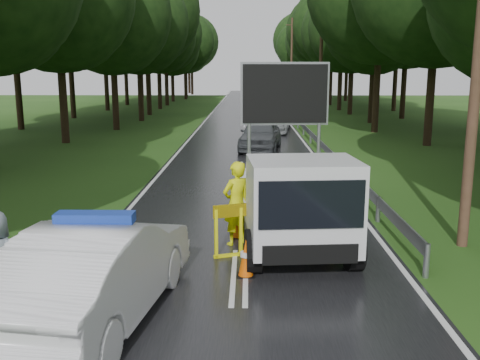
{
  "coord_description": "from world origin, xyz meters",
  "views": [
    {
      "loc": [
        0.16,
        -10.07,
        4.04
      ],
      "look_at": [
        -0.04,
        3.26,
        1.3
      ],
      "focal_mm": 40.0,
      "sensor_mm": 36.0,
      "label": 1
    }
  ],
  "objects_px": {
    "work_truck": "(292,200)",
    "queue_car_third": "(271,113)",
    "barrier": "(276,214)",
    "police_sedan": "(98,271)",
    "officer": "(236,204)",
    "queue_car_first": "(261,134)",
    "queue_car_fourth": "(255,109)",
    "civilian": "(268,195)",
    "queue_car_second": "(272,120)"
  },
  "relations": [
    {
      "from": "work_truck",
      "to": "queue_car_third",
      "type": "height_order",
      "value": "work_truck"
    },
    {
      "from": "work_truck",
      "to": "barrier",
      "type": "relative_size",
      "value": 1.96
    },
    {
      "from": "police_sedan",
      "to": "barrier",
      "type": "bearing_deg",
      "value": -124.19
    },
    {
      "from": "officer",
      "to": "queue_car_first",
      "type": "relative_size",
      "value": 0.42
    },
    {
      "from": "queue_car_first",
      "to": "queue_car_fourth",
      "type": "height_order",
      "value": "queue_car_first"
    },
    {
      "from": "police_sedan",
      "to": "queue_car_fourth",
      "type": "height_order",
      "value": "police_sedan"
    },
    {
      "from": "work_truck",
      "to": "queue_car_first",
      "type": "distance_m",
      "value": 15.6
    },
    {
      "from": "officer",
      "to": "queue_car_fourth",
      "type": "bearing_deg",
      "value": -128.26
    },
    {
      "from": "police_sedan",
      "to": "queue_car_third",
      "type": "relative_size",
      "value": 0.94
    },
    {
      "from": "civilian",
      "to": "police_sedan",
      "type": "bearing_deg",
      "value": -144.24
    },
    {
      "from": "officer",
      "to": "queue_car_fourth",
      "type": "distance_m",
      "value": 35.81
    },
    {
      "from": "police_sedan",
      "to": "queue_car_first",
      "type": "xyz_separation_m",
      "value": [
        3.07,
        19.27,
        -0.02
      ]
    },
    {
      "from": "queue_car_third",
      "to": "barrier",
      "type": "bearing_deg",
      "value": -95.7
    },
    {
      "from": "work_truck",
      "to": "civilian",
      "type": "xyz_separation_m",
      "value": [
        -0.52,
        1.15,
        -0.15
      ]
    },
    {
      "from": "barrier",
      "to": "queue_car_second",
      "type": "distance_m",
      "value": 24.37
    },
    {
      "from": "police_sedan",
      "to": "queue_car_second",
      "type": "xyz_separation_m",
      "value": [
        4.02,
        27.71,
        -0.04
      ]
    },
    {
      "from": "work_truck",
      "to": "officer",
      "type": "height_order",
      "value": "work_truck"
    },
    {
      "from": "civilian",
      "to": "queue_car_third",
      "type": "bearing_deg",
      "value": 64.35
    },
    {
      "from": "civilian",
      "to": "queue_car_second",
      "type": "distance_m",
      "value": 22.91
    },
    {
      "from": "queue_car_second",
      "to": "queue_car_first",
      "type": "bearing_deg",
      "value": -90.33
    },
    {
      "from": "queue_car_first",
      "to": "queue_car_third",
      "type": "height_order",
      "value": "queue_car_first"
    },
    {
      "from": "officer",
      "to": "queue_car_third",
      "type": "xyz_separation_m",
      "value": [
        2.07,
        29.8,
        -0.22
      ]
    },
    {
      "from": "officer",
      "to": "queue_car_fourth",
      "type": "xyz_separation_m",
      "value": [
        0.91,
        35.8,
        -0.35
      ]
    },
    {
      "from": "officer",
      "to": "civilian",
      "type": "relative_size",
      "value": 1.01
    },
    {
      "from": "queue_car_first",
      "to": "barrier",
      "type": "bearing_deg",
      "value": -82.36
    },
    {
      "from": "barrier",
      "to": "queue_car_third",
      "type": "height_order",
      "value": "queue_car_third"
    },
    {
      "from": "barrier",
      "to": "queue_car_third",
      "type": "xyz_separation_m",
      "value": [
        1.17,
        30.35,
        -0.14
      ]
    },
    {
      "from": "barrier",
      "to": "civilian",
      "type": "xyz_separation_m",
      "value": [
        -0.15,
        1.47,
        0.07
      ]
    },
    {
      "from": "work_truck",
      "to": "queue_car_second",
      "type": "relative_size",
      "value": 0.99
    },
    {
      "from": "work_truck",
      "to": "queue_car_second",
      "type": "bearing_deg",
      "value": 83.71
    },
    {
      "from": "barrier",
      "to": "officer",
      "type": "distance_m",
      "value": 1.07
    },
    {
      "from": "officer",
      "to": "work_truck",
      "type": "bearing_deg",
      "value": 133.1
    },
    {
      "from": "civilian",
      "to": "queue_car_third",
      "type": "distance_m",
      "value": 28.91
    },
    {
      "from": "barrier",
      "to": "civilian",
      "type": "height_order",
      "value": "civilian"
    },
    {
      "from": "officer",
      "to": "queue_car_first",
      "type": "height_order",
      "value": "officer"
    },
    {
      "from": "barrier",
      "to": "work_truck",
      "type": "bearing_deg",
      "value": 22.13
    },
    {
      "from": "civilian",
      "to": "queue_car_first",
      "type": "bearing_deg",
      "value": 66.37
    },
    {
      "from": "queue_car_fourth",
      "to": "barrier",
      "type": "bearing_deg",
      "value": -90.82
    },
    {
      "from": "barrier",
      "to": "queue_car_first",
      "type": "height_order",
      "value": "queue_car_first"
    },
    {
      "from": "barrier",
      "to": "civilian",
      "type": "relative_size",
      "value": 1.41
    },
    {
      "from": "work_truck",
      "to": "queue_car_fourth",
      "type": "distance_m",
      "value": 36.03
    },
    {
      "from": "barrier",
      "to": "police_sedan",
      "type": "bearing_deg",
      "value": -151.48
    },
    {
      "from": "civilian",
      "to": "barrier",
      "type": "bearing_deg",
      "value": -107.29
    },
    {
      "from": "queue_car_first",
      "to": "work_truck",
      "type": "bearing_deg",
      "value": -81.0
    },
    {
      "from": "officer",
      "to": "queue_car_second",
      "type": "bearing_deg",
      "value": -131.26
    },
    {
      "from": "barrier",
      "to": "queue_car_first",
      "type": "relative_size",
      "value": 0.58
    },
    {
      "from": "queue_car_fourth",
      "to": "police_sedan",
      "type": "bearing_deg",
      "value": -95.25
    },
    {
      "from": "work_truck",
      "to": "queue_car_second",
      "type": "distance_m",
      "value": 24.04
    },
    {
      "from": "work_truck",
      "to": "queue_car_fourth",
      "type": "relative_size",
      "value": 1.37
    },
    {
      "from": "work_truck",
      "to": "queue_car_second",
      "type": "xyz_separation_m",
      "value": [
        0.57,
        24.03,
        -0.34
      ]
    }
  ]
}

